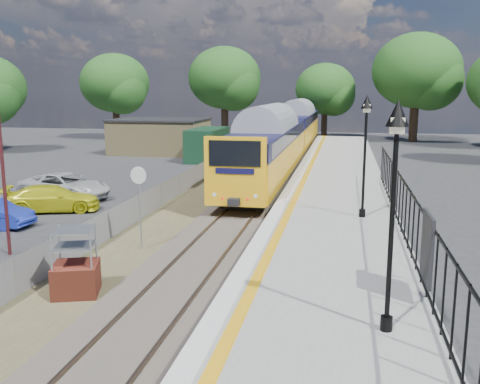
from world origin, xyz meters
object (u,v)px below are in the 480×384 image
(speed_sign, at_px, (139,193))
(car_white, at_px, (65,186))
(train, at_px, (287,133))
(victorian_lamp_south, at_px, (395,164))
(carpark_lamp, at_px, (0,134))
(car_yellow, at_px, (52,198))
(victorian_lamp_north, at_px, (366,128))
(brick_plinth, at_px, (75,264))

(speed_sign, xyz_separation_m, car_white, (-7.38, 8.02, -1.42))
(train, bearing_deg, victorian_lamp_south, -80.26)
(car_white, bearing_deg, carpark_lamp, -150.79)
(car_yellow, xyz_separation_m, car_white, (-0.93, 2.87, 0.06))
(victorian_lamp_north, height_order, speed_sign, victorian_lamp_north)
(train, distance_m, brick_plinth, 29.61)
(victorian_lamp_south, bearing_deg, carpark_lamp, 155.45)
(victorian_lamp_south, xyz_separation_m, speed_sign, (-8.00, 6.99, -2.19))
(train, relative_size, carpark_lamp, 5.49)
(victorian_lamp_south, relative_size, car_white, 0.93)
(car_yellow, bearing_deg, speed_sign, -149.16)
(brick_plinth, distance_m, speed_sign, 4.56)
(brick_plinth, bearing_deg, car_yellow, 123.31)
(carpark_lamp, bearing_deg, train, 75.47)
(carpark_lamp, height_order, car_yellow, carpark_lamp)
(train, xyz_separation_m, car_white, (-9.88, -17.03, -1.65))
(victorian_lamp_south, xyz_separation_m, train, (-5.50, 32.03, -1.96))
(train, relative_size, brick_plinth, 20.93)
(victorian_lamp_north, relative_size, car_white, 0.93)
(car_yellow, bearing_deg, brick_plinth, -167.28)
(car_yellow, bearing_deg, carpark_lamp, 177.42)
(brick_plinth, bearing_deg, victorian_lamp_north, 42.94)
(victorian_lamp_south, bearing_deg, brick_plinth, 162.49)
(victorian_lamp_north, bearing_deg, victorian_lamp_south, -88.85)
(car_white, bearing_deg, train, -18.87)
(victorian_lamp_north, bearing_deg, speed_sign, -158.87)
(speed_sign, height_order, car_yellow, speed_sign)
(carpark_lamp, bearing_deg, victorian_lamp_south, -24.55)
(victorian_lamp_south, bearing_deg, car_white, 135.70)
(brick_plinth, xyz_separation_m, speed_sign, (0.17, 4.41, 1.17))
(train, xyz_separation_m, speed_sign, (-2.50, -25.05, -0.24))
(victorian_lamp_south, distance_m, brick_plinth, 9.21)
(victorian_lamp_south, relative_size, carpark_lamp, 0.62)
(victorian_lamp_north, distance_m, car_yellow, 14.87)
(carpark_lamp, bearing_deg, car_yellow, 108.01)
(victorian_lamp_south, xyz_separation_m, car_white, (-15.38, 15.01, -3.61))
(speed_sign, height_order, carpark_lamp, carpark_lamp)
(speed_sign, distance_m, car_white, 10.99)
(carpark_lamp, bearing_deg, victorian_lamp_north, 19.77)
(train, bearing_deg, speed_sign, -95.70)
(victorian_lamp_north, height_order, car_yellow, victorian_lamp_north)
(victorian_lamp_north, height_order, car_white, victorian_lamp_north)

